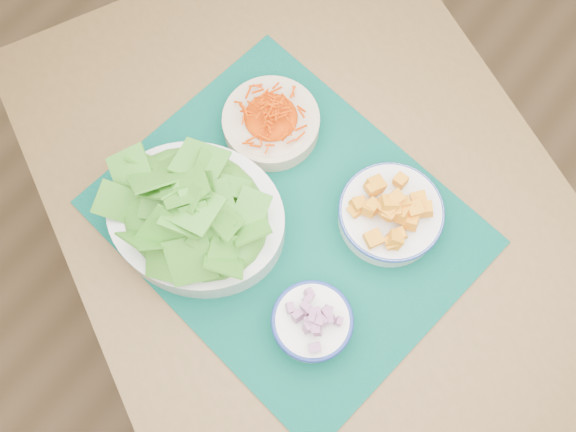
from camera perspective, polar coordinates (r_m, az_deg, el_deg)
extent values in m
plane|color=olive|center=(1.93, 5.83, 0.79)|extent=(4.00, 4.00, 0.00)
cube|color=brown|center=(1.12, 4.15, -2.77)|extent=(1.50, 1.29, 0.04)
cylinder|color=brown|center=(1.67, -17.52, 5.24)|extent=(0.06, 0.06, 0.71)
cylinder|color=brown|center=(1.76, 4.96, 15.15)|extent=(0.06, 0.06, 0.71)
cube|color=#00342A|center=(1.11, 0.00, -0.55)|extent=(0.64, 0.54, 0.00)
cylinder|color=beige|center=(1.16, -1.51, 8.23)|extent=(0.20, 0.20, 0.04)
ellipsoid|color=#F04900|center=(1.13, -1.55, 8.97)|extent=(0.15, 0.15, 0.02)
cylinder|color=white|center=(1.10, 9.05, 0.11)|extent=(0.22, 0.22, 0.04)
torus|color=navy|center=(1.08, 9.19, 0.42)|extent=(0.18, 0.18, 0.01)
ellipsoid|color=orange|center=(1.06, 9.39, 0.85)|extent=(0.15, 0.15, 0.04)
ellipsoid|color=#267317|center=(1.01, -8.61, 1.09)|extent=(0.26, 0.22, 0.09)
cylinder|color=white|center=(1.04, 2.15, -9.44)|extent=(0.14, 0.14, 0.04)
torus|color=navy|center=(1.02, 2.18, -9.28)|extent=(0.13, 0.13, 0.01)
ellipsoid|color=#731554|center=(1.01, 2.21, -9.12)|extent=(0.11, 0.11, 0.02)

